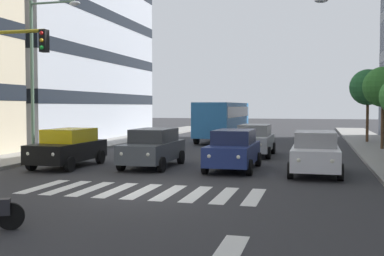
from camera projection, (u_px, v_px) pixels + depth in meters
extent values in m
plane|color=#2D2D30|center=(142.00, 191.00, 15.19)|extent=(180.00, 180.00, 0.00)
cube|color=black|center=(57.00, 99.00, 39.56)|extent=(9.69, 20.52, 0.90)
cube|color=black|center=(56.00, 59.00, 39.41)|extent=(9.69, 20.52, 0.90)
cube|color=black|center=(56.00, 18.00, 39.25)|extent=(9.69, 20.52, 0.90)
cube|color=silver|center=(254.00, 197.00, 14.28)|extent=(0.45, 2.80, 0.01)
cube|color=silver|center=(225.00, 195.00, 14.51)|extent=(0.45, 2.80, 0.01)
cube|color=silver|center=(197.00, 194.00, 14.74)|extent=(0.45, 2.80, 0.01)
cube|color=silver|center=(169.00, 193.00, 14.97)|extent=(0.45, 2.80, 0.01)
cube|color=silver|center=(142.00, 191.00, 15.19)|extent=(0.45, 2.80, 0.01)
cube|color=silver|center=(116.00, 190.00, 15.42)|extent=(0.45, 2.80, 0.01)
cube|color=silver|center=(91.00, 189.00, 15.65)|extent=(0.45, 2.80, 0.01)
cube|color=silver|center=(67.00, 188.00, 15.88)|extent=(0.45, 2.80, 0.01)
cube|color=silver|center=(43.00, 186.00, 16.11)|extent=(0.45, 2.80, 0.01)
cube|color=silver|center=(229.00, 251.00, 8.91)|extent=(0.50, 2.20, 0.01)
cube|color=silver|center=(315.00, 157.00, 18.92)|extent=(1.80, 4.40, 0.80)
cube|color=gray|center=(316.00, 139.00, 19.08)|extent=(1.58, 2.46, 0.60)
cylinder|color=black|center=(341.00, 172.00, 17.31)|extent=(0.22, 0.64, 0.64)
cylinder|color=black|center=(290.00, 171.00, 17.76)|extent=(0.22, 0.64, 0.64)
cylinder|color=black|center=(337.00, 163.00, 20.11)|extent=(0.22, 0.64, 0.64)
cylinder|color=black|center=(294.00, 162.00, 20.57)|extent=(0.22, 0.64, 0.64)
sphere|color=white|center=(332.00, 161.00, 16.69)|extent=(0.18, 0.18, 0.18)
sphere|color=white|center=(299.00, 160.00, 16.99)|extent=(0.18, 0.18, 0.18)
cube|color=navy|center=(233.00, 153.00, 20.26)|extent=(1.80, 4.40, 0.80)
cube|color=#1D2547|center=(234.00, 137.00, 20.42)|extent=(1.58, 2.46, 0.60)
cylinder|color=black|center=(249.00, 167.00, 18.65)|extent=(0.22, 0.64, 0.64)
cylinder|color=black|center=(205.00, 166.00, 19.11)|extent=(0.22, 0.64, 0.64)
cylinder|color=black|center=(258.00, 159.00, 21.45)|extent=(0.22, 0.64, 0.64)
cylinder|color=black|center=(219.00, 158.00, 21.91)|extent=(0.22, 0.64, 0.64)
sphere|color=white|center=(239.00, 157.00, 18.04)|extent=(0.18, 0.18, 0.18)
sphere|color=white|center=(209.00, 156.00, 18.33)|extent=(0.18, 0.18, 0.18)
cube|color=#474C51|center=(153.00, 151.00, 21.19)|extent=(1.80, 4.40, 0.80)
cube|color=#343639|center=(154.00, 135.00, 21.36)|extent=(1.58, 2.46, 0.60)
cylinder|color=black|center=(162.00, 165.00, 19.58)|extent=(0.22, 0.64, 0.64)
cylinder|color=black|center=(121.00, 163.00, 20.04)|extent=(0.22, 0.64, 0.64)
cylinder|color=black|center=(181.00, 157.00, 22.39)|extent=(0.22, 0.64, 0.64)
cylinder|color=black|center=(145.00, 156.00, 22.84)|extent=(0.22, 0.64, 0.64)
sphere|color=white|center=(148.00, 154.00, 18.97)|extent=(0.18, 0.18, 0.18)
sphere|color=white|center=(122.00, 154.00, 19.26)|extent=(0.18, 0.18, 0.18)
cube|color=black|center=(68.00, 151.00, 21.26)|extent=(1.80, 4.40, 0.80)
cube|color=yellow|center=(70.00, 135.00, 21.42)|extent=(1.58, 2.46, 0.60)
cylinder|color=black|center=(70.00, 164.00, 19.64)|extent=(0.22, 0.64, 0.64)
cylinder|color=black|center=(32.00, 163.00, 20.10)|extent=(0.22, 0.64, 0.64)
cylinder|color=black|center=(100.00, 157.00, 22.45)|extent=(0.22, 0.64, 0.64)
cylinder|color=black|center=(66.00, 156.00, 22.91)|extent=(0.22, 0.64, 0.64)
sphere|color=white|center=(53.00, 154.00, 19.03)|extent=(0.18, 0.18, 0.18)
sphere|color=white|center=(28.00, 154.00, 19.32)|extent=(0.18, 0.18, 0.18)
cube|color=#B2B7BC|center=(254.00, 143.00, 26.02)|extent=(1.80, 4.40, 0.80)
cube|color=slate|center=(255.00, 130.00, 26.19)|extent=(1.58, 2.46, 0.60)
cylinder|color=black|center=(268.00, 153.00, 24.41)|extent=(0.22, 0.64, 0.64)
cylinder|color=black|center=(234.00, 152.00, 24.87)|extent=(0.22, 0.64, 0.64)
cylinder|color=black|center=(273.00, 148.00, 27.22)|extent=(0.22, 0.64, 0.64)
cylinder|color=black|center=(242.00, 147.00, 27.67)|extent=(0.22, 0.64, 0.64)
sphere|color=white|center=(260.00, 145.00, 23.80)|extent=(0.18, 0.18, 0.18)
sphere|color=white|center=(238.00, 144.00, 24.09)|extent=(0.18, 0.18, 0.18)
cube|color=#286BAD|center=(223.00, 119.00, 37.22)|extent=(2.50, 10.50, 2.50)
cube|color=black|center=(223.00, 112.00, 37.19)|extent=(2.52, 9.87, 0.80)
cylinder|color=black|center=(231.00, 138.00, 33.41)|extent=(0.28, 1.00, 1.00)
cylinder|color=black|center=(197.00, 137.00, 34.04)|extent=(0.28, 1.00, 1.00)
cylinder|color=black|center=(245.00, 133.00, 40.00)|extent=(0.28, 1.00, 1.00)
cylinder|color=black|center=(216.00, 132.00, 40.64)|extent=(0.28, 1.00, 1.00)
cylinder|color=black|center=(11.00, 216.00, 10.47)|extent=(0.57, 0.37, 0.60)
cube|color=black|center=(44.00, 41.00, 16.00)|extent=(0.24, 0.28, 0.76)
sphere|color=red|center=(41.00, 33.00, 15.84)|extent=(0.14, 0.14, 0.14)
sphere|color=orange|center=(42.00, 40.00, 15.85)|extent=(0.14, 0.14, 0.14)
sphere|color=green|center=(42.00, 48.00, 15.86)|extent=(0.14, 0.14, 0.14)
ellipsoid|color=#B7BCC1|center=(321.00, 0.00, 19.68)|extent=(0.56, 0.28, 0.20)
cylinder|color=#4C6B56|center=(32.00, 80.00, 23.38)|extent=(0.16, 0.16, 7.77)
cylinder|color=#4C6B56|center=(53.00, 3.00, 22.91)|extent=(2.38, 0.10, 0.10)
ellipsoid|color=#B7BCC1|center=(75.00, 3.00, 22.61)|extent=(0.56, 0.28, 0.20)
cylinder|color=#513823|center=(383.00, 124.00, 28.59)|extent=(0.20, 0.20, 3.03)
sphere|color=#2D6B28|center=(383.00, 87.00, 28.49)|extent=(2.44, 2.44, 2.44)
cylinder|color=#513823|center=(367.00, 120.00, 34.36)|extent=(0.20, 0.20, 3.18)
sphere|color=#235B2D|center=(368.00, 87.00, 34.25)|extent=(2.61, 2.61, 2.61)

